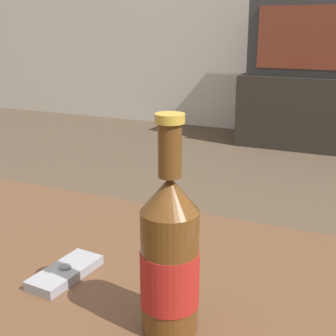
# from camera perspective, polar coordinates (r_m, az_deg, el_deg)

# --- Properties ---
(coffee_table) EXTENTS (1.15, 0.71, 0.42)m
(coffee_table) POSITION_cam_1_polar(r_m,az_deg,el_deg) (0.72, -14.92, -18.23)
(coffee_table) COLOR brown
(coffee_table) RESTS_ON ground_plane
(tv_stand) EXTENTS (0.86, 0.46, 0.46)m
(tv_stand) POSITION_cam_1_polar(r_m,az_deg,el_deg) (3.24, 16.69, 6.72)
(tv_stand) COLOR #28231E
(tv_stand) RESTS_ON ground_plane
(television) EXTENTS (0.76, 0.39, 0.47)m
(television) POSITION_cam_1_polar(r_m,az_deg,el_deg) (3.19, 17.41, 15.00)
(television) COLOR #2D2D2D
(television) RESTS_ON tv_stand
(beer_bottle) EXTENTS (0.07, 0.07, 0.26)m
(beer_bottle) POSITION_cam_1_polar(r_m,az_deg,el_deg) (0.55, 0.36, -10.70)
(beer_bottle) COLOR #563314
(beer_bottle) RESTS_ON coffee_table
(cell_phone) EXTENTS (0.06, 0.12, 0.02)m
(cell_phone) POSITION_cam_1_polar(r_m,az_deg,el_deg) (0.71, -12.40, -12.31)
(cell_phone) COLOR gray
(cell_phone) RESTS_ON coffee_table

